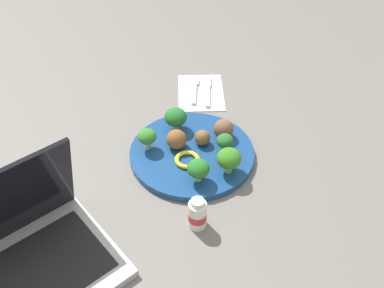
# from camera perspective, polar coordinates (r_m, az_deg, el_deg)

# --- Properties ---
(ground_plane) EXTENTS (4.00, 4.00, 0.00)m
(ground_plane) POSITION_cam_1_polar(r_m,az_deg,el_deg) (0.98, 0.00, -1.58)
(ground_plane) COLOR slate
(plate) EXTENTS (0.28, 0.28, 0.02)m
(plate) POSITION_cam_1_polar(r_m,az_deg,el_deg) (0.97, 0.00, -1.23)
(plate) COLOR navy
(plate) RESTS_ON ground_plane
(broccoli_floret_mid_left) EXTENTS (0.05, 0.05, 0.05)m
(broccoli_floret_mid_left) POSITION_cam_1_polar(r_m,az_deg,el_deg) (0.88, 0.84, -3.29)
(broccoli_floret_mid_left) COLOR #94CB83
(broccoli_floret_mid_left) RESTS_ON plate
(broccoli_floret_center) EXTENTS (0.04, 0.04, 0.05)m
(broccoli_floret_center) POSITION_cam_1_polar(r_m,az_deg,el_deg) (0.95, 4.35, 0.31)
(broccoli_floret_center) COLOR #8EC17C
(broccoli_floret_center) RESTS_ON plate
(broccoli_floret_mid_right) EXTENTS (0.05, 0.05, 0.06)m
(broccoli_floret_mid_right) POSITION_cam_1_polar(r_m,az_deg,el_deg) (0.90, 4.90, -1.95)
(broccoli_floret_mid_right) COLOR #9BB972
(broccoli_floret_mid_right) RESTS_ON plate
(broccoli_floret_front_right) EXTENTS (0.05, 0.05, 0.06)m
(broccoli_floret_front_right) POSITION_cam_1_polar(r_m,az_deg,el_deg) (1.01, -2.17, 3.55)
(broccoli_floret_front_right) COLOR #9BBB66
(broccoli_floret_front_right) RESTS_ON plate
(broccoli_floret_front_left) EXTENTS (0.04, 0.04, 0.05)m
(broccoli_floret_front_left) POSITION_cam_1_polar(r_m,az_deg,el_deg) (0.96, -5.93, 0.95)
(broccoli_floret_front_left) COLOR #9AC073
(broccoli_floret_front_left) RESTS_ON plate
(meatball_front_left) EXTENTS (0.04, 0.04, 0.04)m
(meatball_front_left) POSITION_cam_1_polar(r_m,az_deg,el_deg) (0.98, 1.39, 0.85)
(meatball_front_left) COLOR brown
(meatball_front_left) RESTS_ON plate
(meatball_front_right) EXTENTS (0.05, 0.05, 0.05)m
(meatball_front_right) POSITION_cam_1_polar(r_m,az_deg,el_deg) (0.99, 4.19, 2.00)
(meatball_front_right) COLOR brown
(meatball_front_right) RESTS_ON plate
(meatball_mid_right) EXTENTS (0.05, 0.05, 0.05)m
(meatball_mid_right) POSITION_cam_1_polar(r_m,az_deg,el_deg) (0.96, -2.07, 0.63)
(meatball_mid_right) COLOR brown
(meatball_mid_right) RESTS_ON plate
(pepper_ring_near_rim) EXTENTS (0.07, 0.07, 0.01)m
(pepper_ring_near_rim) POSITION_cam_1_polar(r_m,az_deg,el_deg) (0.94, -0.62, -2.08)
(pepper_ring_near_rim) COLOR yellow
(pepper_ring_near_rim) RESTS_ON plate
(napkin) EXTENTS (0.17, 0.12, 0.01)m
(napkin) POSITION_cam_1_polar(r_m,az_deg,el_deg) (1.17, 1.18, 6.86)
(napkin) COLOR white
(napkin) RESTS_ON ground_plane
(fork) EXTENTS (0.12, 0.03, 0.01)m
(fork) POSITION_cam_1_polar(r_m,az_deg,el_deg) (1.18, 0.31, 7.26)
(fork) COLOR silver
(fork) RESTS_ON napkin
(knife) EXTENTS (0.15, 0.03, 0.01)m
(knife) POSITION_cam_1_polar(r_m,az_deg,el_deg) (1.18, 2.07, 7.27)
(knife) COLOR white
(knife) RESTS_ON napkin
(yogurt_bottle) EXTENTS (0.04, 0.04, 0.07)m
(yogurt_bottle) POSITION_cam_1_polar(r_m,az_deg,el_deg) (0.82, 0.42, -9.26)
(yogurt_bottle) COLOR white
(yogurt_bottle) RESTS_ON ground_plane
(laptop) EXTENTS (0.37, 0.39, 0.21)m
(laptop) POSITION_cam_1_polar(r_m,az_deg,el_deg) (0.81, -22.59, -14.38)
(laptop) COLOR #B4B4B4
(laptop) RESTS_ON ground_plane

